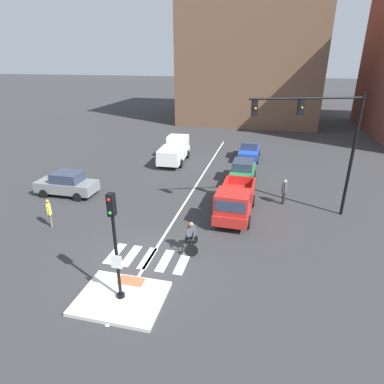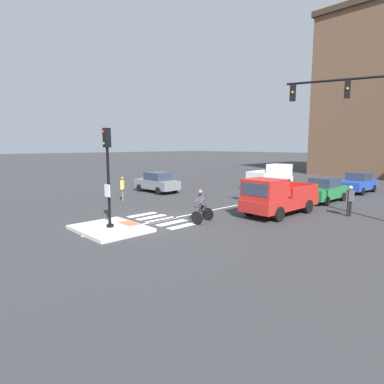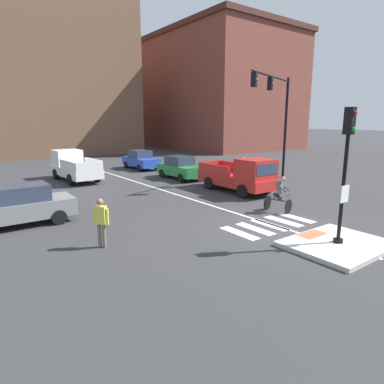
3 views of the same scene
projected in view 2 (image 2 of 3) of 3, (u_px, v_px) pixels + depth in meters
The scene contains 19 objects.
ground_plane at pixel (156, 221), 16.30m from camera, with size 300.00×300.00×0.00m, color #333335.
traffic_island at pixel (110, 229), 14.52m from camera, with size 3.37×2.68×0.15m, color beige.
tactile_pad_front at pixel (129, 223), 15.19m from camera, with size 1.10×0.60×0.01m, color #DB5B38.
signal_pole at pixel (108, 168), 14.12m from camera, with size 0.44×0.38×4.41m.
crosswalk_stripe_a at pixel (142, 215), 17.76m from camera, with size 0.44×1.80×0.01m, color silver.
crosswalk_stripe_b at pixel (152, 217), 17.15m from camera, with size 0.44×1.80×0.01m, color silver.
crosswalk_stripe_c at pixel (161, 220), 16.54m from camera, with size 0.44×1.80×0.01m, color silver.
crosswalk_stripe_d at pixel (172, 223), 15.93m from camera, with size 0.44×1.80×0.01m, color silver.
crosswalk_stripe_e at pixel (184, 226), 15.32m from camera, with size 0.44×1.80×0.01m, color silver.
lane_centre_line at pixel (268, 199), 23.06m from camera, with size 0.14×28.00×0.01m, color silver.
traffic_light_mast at pixel (382, 119), 14.59m from camera, with size 5.93×2.32×7.12m.
car_blue_eastbound_distant at pixel (358, 183), 26.02m from camera, with size 1.86×4.11×1.64m.
car_grey_cross_left at pixel (157, 182), 26.29m from camera, with size 4.11×1.86×1.64m.
car_green_eastbound_far at pixel (324, 190), 21.78m from camera, with size 1.88×4.12×1.64m.
pickup_truck_red_eastbound_mid at pixel (276, 198), 17.46m from camera, with size 2.13×5.13×2.08m.
pickup_truck_white_westbound_distant at pixel (273, 177), 29.13m from camera, with size 2.25×5.19×2.08m.
cyclist at pixel (202, 205), 15.82m from camera, with size 0.89×1.21×1.68m.
pedestrian_at_curb_left at pixel (123, 187), 22.13m from camera, with size 0.42×0.42×1.67m.
pedestrian_waiting_far_side at pixel (350, 198), 17.26m from camera, with size 0.36×0.50×1.67m.
Camera 2 is at (12.78, -9.66, 3.81)m, focal length 30.01 mm.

